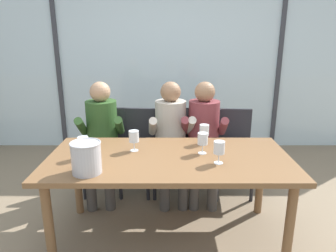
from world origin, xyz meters
TOP-DOWN VIEW (x-y plane):
  - ground at (0.00, 1.00)m, footprint 14.00×14.00m
  - window_glass_panel at (0.00, 2.29)m, footprint 7.14×0.03m
  - window_mullion_left at (-1.61, 2.27)m, footprint 0.06×0.06m
  - window_mullion_right at (1.61, 2.27)m, footprint 0.06×0.06m
  - hillside_vineyard at (0.00, 5.98)m, footprint 13.14×2.40m
  - dining_table at (0.00, 0.00)m, footprint 1.94×0.94m
  - chair_near_curtain at (-0.69, 0.90)m, footprint 0.44×0.44m
  - chair_left_of_center at (-0.38, 0.90)m, footprint 0.47×0.47m
  - chair_center at (0.04, 0.89)m, footprint 0.45×0.45m
  - chair_right_of_center at (0.34, 0.88)m, footprint 0.49×0.49m
  - chair_near_window_right at (0.69, 0.87)m, footprint 0.47×0.47m
  - person_olive_shirt at (-0.69, 0.74)m, footprint 0.48×0.63m
  - person_beige_jumper at (0.02, 0.74)m, footprint 0.48×0.63m
  - person_maroon_top at (0.36, 0.74)m, footprint 0.48×0.63m
  - ice_bucket_primary at (-0.58, -0.30)m, footprint 0.21×0.21m
  - wine_glass_by_left_taster at (0.37, -0.14)m, footprint 0.08×0.08m
  - wine_glass_near_bucket at (0.31, 0.31)m, footprint 0.08×0.08m
  - wine_glass_center_pour at (0.27, 0.07)m, footprint 0.08×0.08m
  - wine_glass_by_right_taster at (-0.67, -0.03)m, footprint 0.08×0.08m
  - wine_glass_spare_empty at (-0.29, 0.13)m, footprint 0.08×0.08m

SIDE VIEW (x-z plane):
  - ground at x=0.00m, z-range 0.00..0.00m
  - chair_near_curtain at x=-0.69m, z-range 0.08..0.97m
  - chair_left_of_center at x=-0.38m, z-range 0.08..0.97m
  - chair_center at x=0.04m, z-range 0.08..0.97m
  - chair_right_of_center at x=0.34m, z-range 0.08..0.97m
  - chair_near_window_right at x=0.69m, z-range 0.08..0.97m
  - dining_table at x=0.00m, z-range 0.29..1.02m
  - person_olive_shirt at x=-0.69m, z-range 0.09..1.30m
  - person_beige_jumper at x=0.02m, z-range 0.09..1.30m
  - person_maroon_top at x=0.36m, z-range 0.09..1.30m
  - hillside_vineyard at x=0.00m, z-range 0.00..1.68m
  - ice_bucket_primary at x=-0.58m, z-range 0.74..0.96m
  - wine_glass_by_left_taster at x=0.37m, z-range 0.76..0.94m
  - wine_glass_near_bucket at x=0.31m, z-range 0.76..0.94m
  - wine_glass_center_pour at x=0.27m, z-range 0.76..0.94m
  - wine_glass_by_right_taster at x=-0.67m, z-range 0.76..0.94m
  - wine_glass_spare_empty at x=-0.29m, z-range 0.76..0.94m
  - window_glass_panel at x=0.00m, z-range 0.00..2.60m
  - window_mullion_left at x=-1.61m, z-range 0.00..2.60m
  - window_mullion_right at x=1.61m, z-range 0.00..2.60m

